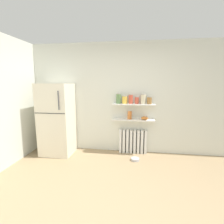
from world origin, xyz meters
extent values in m
plane|color=#9E8460|center=(0.00, 0.50, 0.00)|extent=(7.04, 7.04, 0.00)
cube|color=silver|center=(0.00, 2.05, 1.30)|extent=(7.04, 0.10, 2.60)
cube|color=silver|center=(-1.51, 1.68, 0.83)|extent=(0.71, 0.64, 1.66)
cube|color=#262628|center=(-1.51, 1.35, 1.03)|extent=(0.69, 0.01, 0.01)
cylinder|color=#4C4C51|center=(-1.29, 1.34, 1.31)|extent=(0.02, 0.02, 0.40)
cube|color=white|center=(-0.03, 1.92, 0.28)|extent=(0.06, 0.12, 0.57)
cube|color=white|center=(0.05, 1.92, 0.28)|extent=(0.06, 0.12, 0.57)
cube|color=white|center=(0.14, 1.92, 0.28)|extent=(0.06, 0.12, 0.57)
cube|color=white|center=(0.22, 1.92, 0.28)|extent=(0.06, 0.12, 0.57)
cube|color=white|center=(0.31, 1.92, 0.28)|extent=(0.06, 0.12, 0.57)
cube|color=white|center=(0.39, 1.92, 0.28)|extent=(0.06, 0.12, 0.57)
cube|color=white|center=(0.48, 1.92, 0.28)|extent=(0.06, 0.12, 0.57)
cube|color=white|center=(0.57, 1.92, 0.28)|extent=(0.06, 0.12, 0.57)
cube|color=white|center=(0.27, 1.89, 0.83)|extent=(0.98, 0.22, 0.02)
cube|color=white|center=(0.27, 1.89, 1.19)|extent=(0.98, 0.22, 0.02)
cylinder|color=#5B7F4C|center=(-0.08, 1.89, 1.31)|extent=(0.11, 0.11, 0.22)
cylinder|color=gray|center=(-0.08, 1.89, 1.43)|extent=(0.10, 0.10, 0.02)
cylinder|color=yellow|center=(0.06, 1.89, 1.29)|extent=(0.12, 0.12, 0.17)
cylinder|color=gray|center=(0.06, 1.89, 1.38)|extent=(0.11, 0.11, 0.02)
cylinder|color=#C64C38|center=(0.20, 1.89, 1.30)|extent=(0.09, 0.09, 0.20)
cylinder|color=gray|center=(0.20, 1.89, 1.41)|extent=(0.09, 0.09, 0.02)
cylinder|color=#C64C38|center=(0.34, 1.89, 1.28)|extent=(0.09, 0.09, 0.15)
cylinder|color=gray|center=(0.34, 1.89, 1.36)|extent=(0.08, 0.08, 0.02)
cylinder|color=beige|center=(0.47, 1.89, 1.31)|extent=(0.11, 0.11, 0.21)
cylinder|color=gray|center=(0.47, 1.89, 1.42)|extent=(0.10, 0.10, 0.02)
cylinder|color=olive|center=(0.61, 1.89, 1.28)|extent=(0.11, 0.11, 0.15)
cylinder|color=gray|center=(0.61, 1.89, 1.37)|extent=(0.10, 0.10, 0.02)
cylinder|color=#CC7033|center=(0.18, 1.89, 0.93)|extent=(0.10, 0.10, 0.19)
ellipsoid|color=orange|center=(0.52, 1.89, 0.88)|extent=(0.16, 0.16, 0.07)
cylinder|color=#B7B7BC|center=(0.33, 1.52, 0.03)|extent=(0.18, 0.18, 0.05)
camera|label=1|loc=(0.29, -1.85, 1.67)|focal=26.14mm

